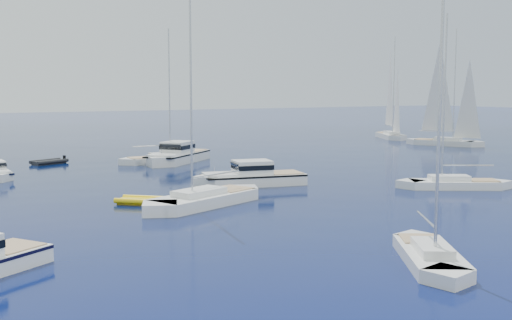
% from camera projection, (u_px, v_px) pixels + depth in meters
% --- Properties ---
extents(motor_cruiser_centre, '(10.26, 5.14, 2.58)m').
position_uv_depth(motor_cruiser_centre, '(250.00, 185.00, 51.12)').
color(motor_cruiser_centre, silver).
rests_on(motor_cruiser_centre, ground).
extents(motor_cruiser_distant, '(10.56, 9.54, 2.87)m').
position_uv_depth(motor_cruiser_distant, '(177.00, 163.00, 66.75)').
color(motor_cruiser_distant, silver).
rests_on(motor_cruiser_distant, ground).
extents(sailboat_fore, '(6.71, 8.60, 12.91)m').
position_uv_depth(sailboat_fore, '(430.00, 263.00, 28.29)').
color(sailboat_fore, silver).
rests_on(sailboat_fore, ground).
extents(sailboat_mid_r, '(9.41, 7.13, 14.01)m').
position_uv_depth(sailboat_mid_r, '(454.00, 188.00, 49.54)').
color(sailboat_mid_r, white).
rests_on(sailboat_mid_r, ground).
extents(sailboat_mid_l, '(11.77, 6.97, 16.87)m').
position_uv_depth(sailboat_mid_l, '(204.00, 205.00, 42.33)').
color(sailboat_mid_l, white).
rests_on(sailboat_mid_l, ground).
extents(sailboat_centre, '(9.91, 2.65, 14.54)m').
position_uv_depth(sailboat_centre, '(162.00, 163.00, 66.72)').
color(sailboat_centre, silver).
rests_on(sailboat_centre, ground).
extents(sailboat_sails_r, '(7.87, 11.23, 16.45)m').
position_uv_depth(sailboat_sails_r, '(444.00, 145.00, 87.22)').
color(sailboat_sails_r, silver).
rests_on(sailboat_sails_r, ground).
extents(sailboat_sails_far, '(7.55, 11.25, 16.36)m').
position_uv_depth(sailboat_sails_far, '(391.00, 138.00, 99.78)').
color(sailboat_sails_far, silver).
rests_on(sailboat_sails_far, ground).
extents(tender_yellow, '(4.32, 4.25, 0.95)m').
position_uv_depth(tender_yellow, '(145.00, 204.00, 42.75)').
color(tender_yellow, yellow).
rests_on(tender_yellow, ground).
extents(tender_grey_far, '(4.33, 3.40, 0.95)m').
position_uv_depth(tender_grey_far, '(49.00, 164.00, 65.62)').
color(tender_grey_far, black).
rests_on(tender_grey_far, ground).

